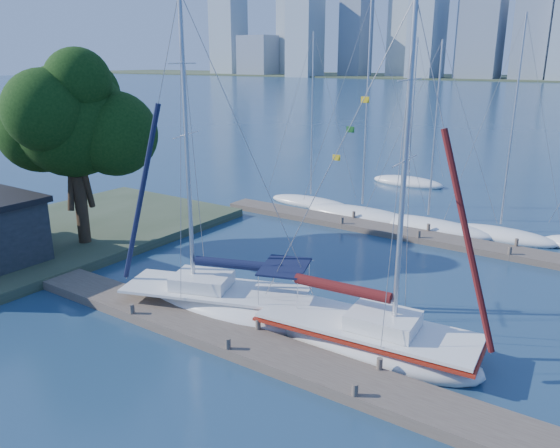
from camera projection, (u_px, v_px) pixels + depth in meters
The scene contains 12 objects.
ground at pixel (244, 348), 20.19m from camera, with size 700.00×700.00×0.00m, color navy.
near_dock at pixel (244, 343), 20.13m from camera, with size 26.00×2.00×0.40m, color brown.
far_dock at pixel (440, 240), 31.72m from camera, with size 30.00×1.80×0.36m, color brown.
shore at pixel (44, 239), 31.65m from camera, with size 12.00×22.00×0.50m, color #38472D.
tree at pixel (72, 118), 28.40m from camera, with size 8.17×7.45×10.86m.
sailboat_navy at pixel (215, 287), 23.01m from camera, with size 8.84×5.40×13.27m.
sailboat_maroon at pixel (367, 325), 19.86m from camera, with size 8.81×3.53×12.69m.
bg_boat_0 at pixel (311, 202), 39.88m from camera, with size 6.90×3.62×12.33m.
bg_boat_1 at pixel (362, 215), 36.49m from camera, with size 8.60×4.00×14.14m.
bg_boat_2 at pixel (427, 226), 34.07m from camera, with size 8.28×3.69×11.69m.
bg_boat_3 at pixel (499, 234), 32.50m from camera, with size 6.79×3.51×12.99m.
bg_boat_6 at pixel (408, 182), 46.48m from camera, with size 6.27×2.46×12.27m.
Camera 1 is at (11.23, -14.12, 10.25)m, focal length 35.00 mm.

